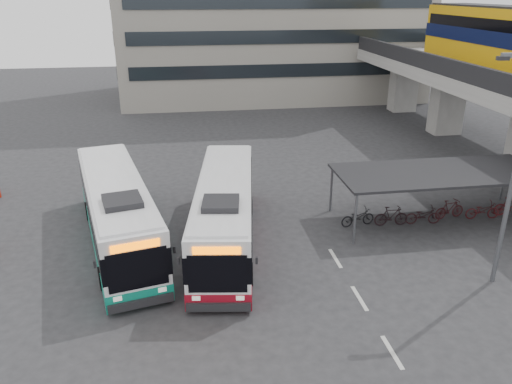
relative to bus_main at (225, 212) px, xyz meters
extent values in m
plane|color=#28282B|center=(1.97, -2.15, -1.50)|extent=(120.00, 120.00, 0.00)
cube|color=gray|center=(18.97, 15.85, 0.80)|extent=(2.20, 1.60, 4.60)
cube|color=gray|center=(18.97, 23.85, 0.80)|extent=(2.20, 1.60, 4.60)
cube|color=gray|center=(18.97, 9.85, 3.55)|extent=(8.00, 32.00, 0.90)
cube|color=black|center=(15.22, 9.85, 4.55)|extent=(0.35, 32.00, 1.10)
cylinder|color=#595B60|center=(5.67, 2.65, -0.30)|extent=(0.12, 0.12, 2.40)
cylinder|color=#595B60|center=(15.27, 2.65, -0.30)|extent=(0.12, 0.12, 2.40)
cylinder|color=#595B60|center=(5.67, -0.95, -0.30)|extent=(0.12, 0.12, 2.40)
cube|color=black|center=(10.47, 0.85, 0.98)|extent=(10.00, 4.00, 0.12)
imported|color=black|center=(6.47, 0.85, -1.05)|extent=(1.71, 0.60, 0.90)
imported|color=black|center=(8.07, 0.85, -1.00)|extent=(1.66, 0.47, 1.00)
imported|color=black|center=(9.67, 0.85, -1.05)|extent=(1.72, 0.60, 0.90)
imported|color=black|center=(11.27, 0.85, -1.00)|extent=(1.66, 0.47, 1.00)
imported|color=#350C0F|center=(12.87, 0.85, -1.05)|extent=(1.71, 0.60, 0.90)
imported|color=#3F0C0F|center=(14.47, 0.85, -1.00)|extent=(1.66, 0.47, 1.00)
cube|color=beige|center=(4.47, -8.15, -1.49)|extent=(0.15, 1.60, 0.01)
cube|color=beige|center=(4.47, -5.15, -1.49)|extent=(0.15, 1.60, 0.01)
cube|color=beige|center=(4.47, -2.15, -1.49)|extent=(0.15, 1.60, 0.01)
cube|color=white|center=(0.00, 0.02, 0.16)|extent=(3.85, 11.09, 2.49)
cube|color=maroon|center=(0.00, 0.02, -1.00)|extent=(3.89, 11.13, 0.68)
cube|color=black|center=(0.00, 0.02, 0.27)|extent=(3.91, 11.12, 1.04)
cube|color=#FF6800|center=(-0.78, -5.36, 1.08)|extent=(1.61, 0.31, 0.27)
cube|color=black|center=(-0.39, -2.67, 1.60)|extent=(1.58, 1.63, 0.25)
cylinder|color=black|center=(-1.56, -3.27, -1.04)|extent=(0.40, 0.94, 0.91)
cylinder|color=black|center=(1.50, 2.87, -1.04)|extent=(0.40, 0.94, 0.91)
cube|color=white|center=(-4.70, 0.69, 0.19)|extent=(4.76, 11.35, 2.54)
cube|color=#0D7B62|center=(-4.70, 0.69, -0.99)|extent=(4.80, 11.40, 0.69)
cube|color=black|center=(-4.70, 0.69, 0.31)|extent=(4.82, 11.38, 1.06)
cube|color=#FF6800|center=(-3.47, -4.72, 1.14)|extent=(1.63, 0.44, 0.28)
cube|color=black|center=(-4.08, -2.01, 1.67)|extent=(1.71, 1.76, 0.26)
cylinder|color=black|center=(-4.98, -3.02, -1.03)|extent=(0.48, 0.96, 0.93)
cylinder|color=black|center=(-4.31, 3.97, -1.03)|extent=(0.48, 0.96, 0.93)
imported|color=black|center=(-4.52, 1.92, -0.55)|extent=(0.56, 0.75, 1.89)
cube|color=black|center=(8.79, -4.78, 7.06)|extent=(0.39, 0.21, 0.13)
camera|label=1|loc=(-1.73, -20.01, 9.15)|focal=35.00mm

